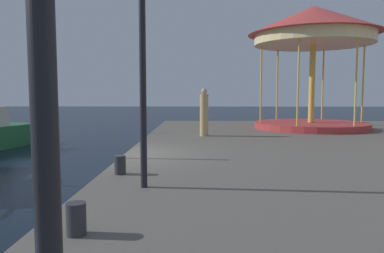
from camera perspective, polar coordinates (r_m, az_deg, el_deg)
The scene contains 6 objects.
ground_plane at distance 10.92m, azimuth -10.24°, elevation -8.28°, with size 120.00×120.00×0.00m, color black.
carousel at distance 19.14m, azimuth 18.19°, elevation 12.98°, with size 6.22×6.22×5.87m.
lamp_post_mid_promenade at distance 6.88m, azimuth -7.71°, elevation 17.29°, with size 0.36×0.36×4.70m.
bollard_south at distance 8.06m, azimuth -11.02°, elevation -5.83°, with size 0.24×0.24×0.40m, color #2D2D33.
bollard_north at distance 4.84m, azimuth -17.42°, elevation -13.43°, with size 0.24×0.24×0.40m, color #2D2D33.
person_mid_promenade at distance 14.90m, azimuth 1.88°, elevation 2.00°, with size 0.34×0.34×1.92m.
Camera 1 is at (2.12, -10.42, 2.52)m, focal length 34.60 mm.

